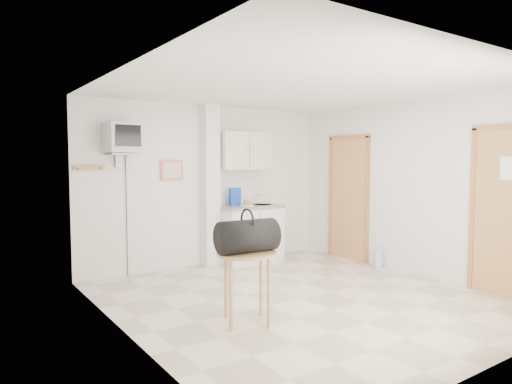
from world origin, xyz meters
TOP-DOWN VIEW (x-y plane):
  - ground at (0.00, 0.00)m, footprint 4.50×4.50m
  - room_envelope at (0.24, 0.09)m, footprint 4.24×4.54m
  - kitchenette at (0.57, 2.00)m, footprint 1.03×0.58m
  - crt_television at (-1.45, 2.02)m, footprint 0.44×0.45m
  - round_table at (-1.00, -0.31)m, footprint 0.61×0.61m
  - duffel_bag at (-1.02, -0.36)m, footprint 0.61×0.36m
  - water_bottle at (1.98, 0.52)m, footprint 0.11×0.11m

SIDE VIEW (x-z plane):
  - ground at x=0.00m, z-range 0.00..0.00m
  - water_bottle at x=1.98m, z-range -0.02..0.31m
  - round_table at x=-1.00m, z-range 0.26..0.99m
  - kitchenette at x=0.57m, z-range -0.25..1.85m
  - duffel_bag at x=-1.02m, z-range 0.68..1.12m
  - room_envelope at x=0.24m, z-range 0.26..2.81m
  - crt_television at x=-1.45m, z-range 0.86..3.01m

